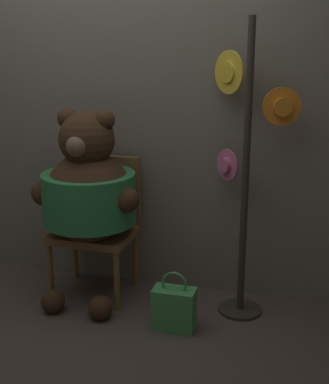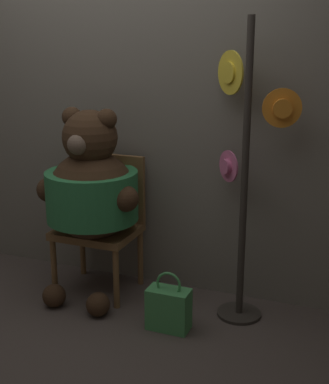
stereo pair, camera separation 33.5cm
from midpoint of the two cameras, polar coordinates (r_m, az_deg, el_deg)
name	(u,v)px [view 2 (the right image)]	position (r m, az deg, el deg)	size (l,w,h in m)	color
ground_plane	(85,312)	(3.55, -5.75, -12.73)	(14.00, 14.00, 0.00)	#4C423D
wall_back	(126,123)	(3.75, -1.58, 7.36)	(8.00, 0.10, 2.28)	slate
chair	(102,217)	(3.71, -4.11, -2.77)	(0.53, 0.44, 0.94)	brown
teddy_bear	(91,190)	(3.51, -5.12, 0.19)	(0.73, 0.65, 1.29)	#3D2819
hat_display_rack	(245,173)	(3.27, 11.53, 1.99)	(0.54, 0.36, 1.83)	#332D28
handbag_on_ground	(169,308)	(3.30, 3.42, -12.34)	(0.26, 0.14, 0.37)	#479E56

